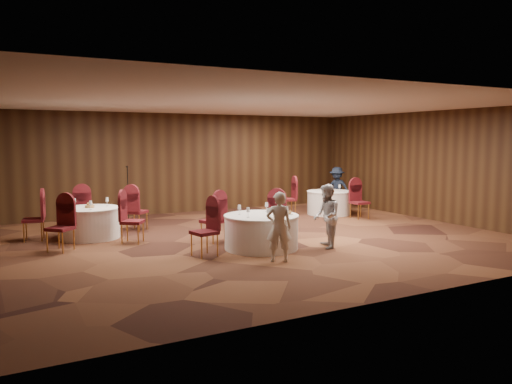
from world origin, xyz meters
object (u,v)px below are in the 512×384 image
table_right (329,202)px  woman_b (326,216)px  mic_stand (128,205)px  man_c (337,188)px  table_main (261,231)px  table_left (90,223)px  woman_a (279,227)px

table_right → woman_b: woman_b is taller
mic_stand → woman_b: mic_stand is taller
man_c → mic_stand: bearing=-127.8°
woman_b → man_c: bearing=165.0°
table_main → mic_stand: bearing=107.7°
table_right → mic_stand: size_ratio=0.88×
table_main → man_c: 6.75m
table_main → table_left: 4.26m
woman_b → mic_stand: bearing=-129.1°
table_right → woman_b: (-3.03, -4.05, 0.33)m
table_main → table_left: bearing=136.5°
mic_stand → table_main: bearing=-72.3°
woman_a → woman_b: 1.64m
table_right → woman_b: size_ratio=1.00×
mic_stand → woman_a: 6.50m
woman_a → man_c: bearing=-110.5°
table_left → woman_a: size_ratio=1.03×
mic_stand → table_left: bearing=-123.0°
woman_b → table_left: bearing=-105.0°
mic_stand → woman_a: (1.39, -6.35, 0.22)m
table_right → table_left: bearing=-176.1°
table_right → woman_a: bearing=-134.6°
table_left → woman_a: bearing=-55.4°
table_main → table_right: (4.32, 3.44, 0.00)m
table_left → mic_stand: size_ratio=0.88×
woman_b → woman_a: bearing=-45.4°
table_main → mic_stand: mic_stand is taller
table_main → woman_a: size_ratio=1.19×
table_right → woman_a: (-4.57, -4.63, 0.31)m
mic_stand → woman_a: bearing=-77.6°
table_right → man_c: bearing=41.7°
table_left → man_c: bearing=9.0°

